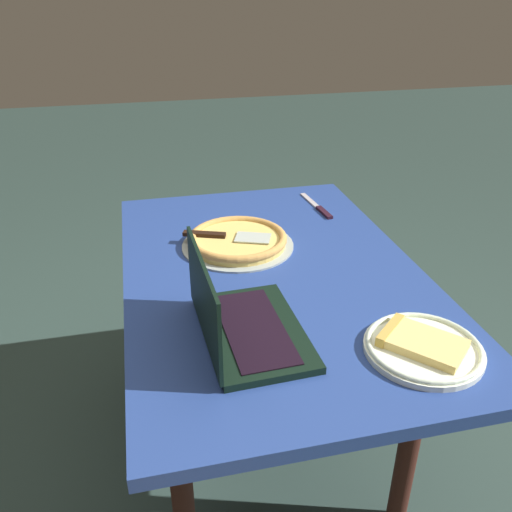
# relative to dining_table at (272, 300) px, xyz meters

# --- Properties ---
(ground_plane) EXTENTS (12.00, 12.00, 0.00)m
(ground_plane) POSITION_rel_dining_table_xyz_m (0.00, 0.00, -0.65)
(ground_plane) COLOR #2C403B
(dining_table) EXTENTS (1.24, 0.82, 0.74)m
(dining_table) POSITION_rel_dining_table_xyz_m (0.00, 0.00, 0.00)
(dining_table) COLOR navy
(dining_table) RESTS_ON ground_plane
(laptop) EXTENTS (0.36, 0.24, 0.21)m
(laptop) POSITION_rel_dining_table_xyz_m (0.28, -0.15, 0.14)
(laptop) COLOR black
(laptop) RESTS_ON dining_table
(pizza_plate) EXTENTS (0.26, 0.26, 0.04)m
(pizza_plate) POSITION_rel_dining_table_xyz_m (0.42, 0.23, 0.11)
(pizza_plate) COLOR white
(pizza_plate) RESTS_ON dining_table
(pizza_tray) EXTENTS (0.34, 0.34, 0.04)m
(pizza_tray) POSITION_rel_dining_table_xyz_m (-0.17, -0.07, 0.12)
(pizza_tray) COLOR #9BA7A5
(pizza_tray) RESTS_ON dining_table
(table_knife) EXTENTS (0.24, 0.04, 0.01)m
(table_knife) POSITION_rel_dining_table_xyz_m (-0.39, 0.27, 0.10)
(table_knife) COLOR #B9B1B6
(table_knife) RESTS_ON dining_table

